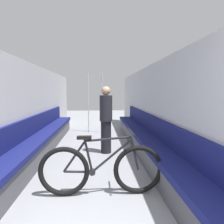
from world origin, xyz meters
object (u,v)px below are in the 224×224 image
Objects in this scene: bench_seat_row_left at (39,143)px; passenger_standing at (106,119)px; grab_pole_far at (102,104)px; bicycle at (101,169)px; bench_seat_row_right at (145,141)px; grab_pole_near at (88,104)px.

bench_seat_row_left is 4.07× the size of passenger_standing.
grab_pole_far reaches higher than passenger_standing.
bench_seat_row_left is 2.30m from bicycle.
passenger_standing reaches higher than bench_seat_row_left.
grab_pole_far is 1.33× the size of passenger_standing.
bench_seat_row_right is 2.12m from bicycle.
grab_pole_far is (0.48, -0.12, 0.00)m from grab_pole_near.
grab_pole_far is at bearing 110.98° from bench_seat_row_right.
bench_seat_row_right is 3.67× the size of bicycle.
passenger_standing is at bearing 82.80° from bicycle.
bench_seat_row_right is 4.07× the size of passenger_standing.
passenger_standing is (0.54, -2.52, -0.21)m from grab_pole_near.
grab_pole_far reaches higher than bench_seat_row_right.
bench_seat_row_right is 3.05× the size of grab_pole_near.
grab_pole_near reaches higher than bench_seat_row_left.
bench_seat_row_right is at bearing -69.02° from grab_pole_far.
grab_pole_near reaches higher than passenger_standing.
grab_pole_near reaches higher than bicycle.
bicycle is 1.11× the size of passenger_standing.
bench_seat_row_right is at bearing 56.63° from bicycle.
grab_pole_near is (-1.46, 2.67, 0.73)m from bench_seat_row_right.
passenger_standing is (0.05, -2.40, -0.21)m from grab_pole_far.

